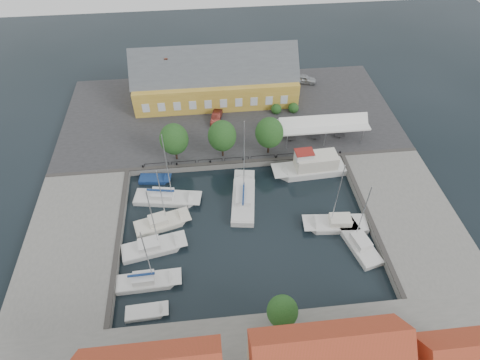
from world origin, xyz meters
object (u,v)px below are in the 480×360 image
(east_boat_b, at_px, (337,225))
(launch_nw, at_px, (155,180))
(car_red, at_px, (216,117))
(warehouse, at_px, (212,80))
(west_boat_d, at_px, (148,282))
(car_silver, at_px, (304,79))
(west_boat_b, at_px, (161,224))
(tent_canopy, at_px, (323,125))
(trawler, at_px, (312,167))
(west_boat_a, at_px, (166,199))
(center_sailboat, at_px, (243,199))
(east_boat_c, at_px, (358,243))
(west_boat_c, at_px, (153,248))
(launch_sw, at_px, (146,313))

(east_boat_b, height_order, launch_nw, east_boat_b)
(car_red, bearing_deg, warehouse, 105.76)
(warehouse, relative_size, west_boat_d, 2.76)
(warehouse, relative_size, east_boat_b, 2.46)
(car_silver, relative_size, west_boat_b, 0.45)
(tent_canopy, height_order, trawler, trawler)
(west_boat_a, bearing_deg, warehouse, 71.40)
(tent_canopy, distance_m, west_boat_a, 26.71)
(center_sailboat, height_order, east_boat_c, center_sailboat)
(east_boat_c, bearing_deg, west_boat_b, 166.80)
(trawler, xyz_separation_m, east_boat_c, (2.88, -13.68, -0.76))
(east_boat_c, height_order, west_boat_d, east_boat_c)
(east_boat_b, relative_size, west_boat_c, 1.05)
(center_sailboat, bearing_deg, car_red, 98.34)
(warehouse, xyz_separation_m, car_red, (0.20, -7.37, -2.75))
(trawler, bearing_deg, launch_nw, 178.24)
(trawler, bearing_deg, east_boat_c, -78.11)
(warehouse, height_order, car_silver, warehouse)
(tent_canopy, xyz_separation_m, center_sailboat, (-13.80, -11.20, -3.32))
(car_silver, height_order, launch_nw, car_silver)
(warehouse, bearing_deg, west_boat_a, -108.60)
(launch_nw, bearing_deg, east_boat_b, -24.68)
(car_red, bearing_deg, trawler, -29.87)
(car_silver, xyz_separation_m, east_boat_c, (-0.96, -36.70, -1.53))
(east_boat_c, distance_m, west_boat_a, 26.47)
(center_sailboat, distance_m, launch_sw, 19.89)
(trawler, distance_m, east_boat_b, 10.53)
(east_boat_b, bearing_deg, west_boat_b, 173.50)
(warehouse, bearing_deg, car_red, -88.41)
(west_boat_c, bearing_deg, tent_canopy, 34.76)
(tent_canopy, xyz_separation_m, west_boat_b, (-25.11, -14.25, -3.42))
(east_boat_b, xyz_separation_m, east_boat_c, (1.88, -3.22, -0.00))
(warehouse, height_order, west_boat_d, warehouse)
(warehouse, height_order, car_red, warehouse)
(warehouse, height_order, launch_nw, warehouse)
(trawler, relative_size, east_boat_b, 0.97)
(warehouse, distance_m, west_boat_c, 33.56)
(west_boat_a, height_order, west_boat_c, west_boat_a)
(tent_canopy, relative_size, west_boat_a, 1.13)
(warehouse, xyz_separation_m, trawler, (13.55, -20.28, -3.41))
(launch_sw, distance_m, launch_nw, 20.90)
(launch_sw, bearing_deg, warehouse, 76.40)
(east_boat_b, relative_size, west_boat_b, 1.13)
(warehouse, distance_m, west_boat_a, 25.37)
(car_red, bearing_deg, center_sailboat, -67.49)
(tent_canopy, bearing_deg, east_boat_b, -96.93)
(east_boat_b, bearing_deg, tent_canopy, 83.07)
(east_boat_c, distance_m, west_boat_b, 25.61)
(launch_sw, bearing_deg, east_boat_b, 21.78)
(west_boat_a, bearing_deg, launch_nw, 113.28)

